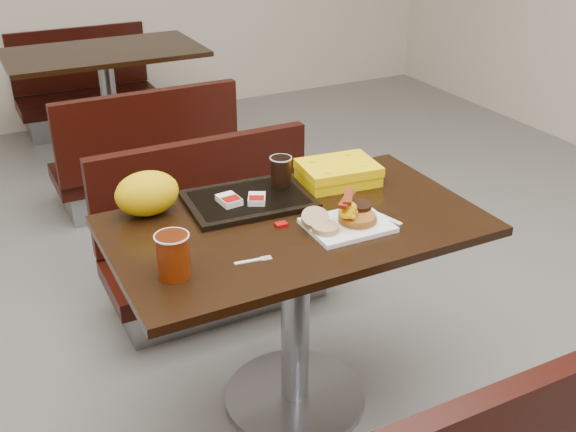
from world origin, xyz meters
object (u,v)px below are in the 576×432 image
fork (248,261)px  hashbrown_sleeve_left (229,200)px  table_far (110,108)px  platter (347,225)px  pancake_stack (358,217)px  bench_far_n (87,83)px  coffee_cup_near (173,256)px  tray (249,200)px  bench_near_n (220,235)px  paper_bag (147,193)px  bench_far_s (141,145)px  hashbrown_sleeve_right (257,199)px  knife (379,214)px  table_near (295,317)px  clamshell (338,173)px  coffee_cup_far (281,171)px

fork → hashbrown_sleeve_left: bearing=83.2°
table_far → platter: (0.13, -2.71, 0.38)m
pancake_stack → fork: (-0.41, -0.05, -0.03)m
bench_far_n → coffee_cup_near: (-0.46, -3.44, 0.45)m
bench_far_n → tray: 3.13m
table_far → bench_near_n: bearing=-90.0°
paper_bag → platter: bearing=-35.5°
table_far → bench_far_s: table_far is taller
hashbrown_sleeve_left → paper_bag: (-0.25, 0.08, 0.04)m
bench_far_s → hashbrown_sleeve_right: 1.80m
pancake_stack → paper_bag: size_ratio=0.59×
paper_bag → tray: bearing=-12.7°
table_far → hashbrown_sleeve_right: size_ratio=15.58×
knife → hashbrown_sleeve_right: 0.41m
table_near → coffee_cup_near: bearing=-163.3°
bench_near_n → fork: bearing=-105.7°
table_far → hashbrown_sleeve_right: 2.48m
table_near → hashbrown_sleeve_right: 0.44m
platter → clamshell: clamshell is taller
table_near → coffee_cup_near: 0.65m
fork → hashbrown_sleeve_left: size_ratio=1.33×
bench_far_s → pancake_stack: pancake_stack is taller
coffee_cup_near → fork: bearing=-6.8°
platter → pancake_stack: 0.04m
platter → fork: (-0.37, -0.05, -0.01)m
bench_far_n → knife: size_ratio=5.19×
bench_near_n → fork: size_ratio=8.87×
bench_near_n → paper_bag: size_ratio=4.71×
bench_near_n → knife: bearing=-71.3°
table_near → paper_bag: (-0.41, 0.27, 0.45)m
table_near → bench_far_s: 1.90m
coffee_cup_near → tray: 0.51m
table_far → paper_bag: (-0.41, -2.33, 0.45)m
platter → coffee_cup_near: bearing=-176.5°
table_near → knife: knife is taller
pancake_stack → hashbrown_sleeve_right: 0.35m
table_far → clamshell: bearing=-83.3°
platter → tray: bearing=124.8°
bench_near_n → bench_far_s: 1.20m
bench_far_n → coffee_cup_far: bearing=-88.7°
table_near → pancake_stack: bearing=-34.1°
table_far → pancake_stack: (0.16, -2.71, 0.40)m
bench_near_n → coffee_cup_far: size_ratio=9.97×
table_far → fork: size_ratio=10.65×
platter → hashbrown_sleeve_right: 0.33m
bench_far_s → pancake_stack: size_ratio=8.03×
bench_far_s → coffee_cup_near: coffee_cup_near is taller
fork → coffee_cup_far: size_ratio=1.12×
table_near → platter: (0.13, -0.11, 0.38)m
coffee_cup_far → table_near: bearing=-105.6°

